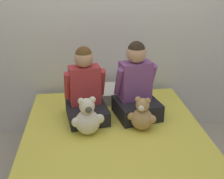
# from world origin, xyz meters

# --- Properties ---
(wall_behind_bed) EXTENTS (8.00, 0.06, 2.50)m
(wall_behind_bed) POSITION_xyz_m (0.00, 1.07, 1.25)
(wall_behind_bed) COLOR silver
(wall_behind_bed) RESTS_ON ground_plane
(bed) EXTENTS (1.43, 1.94, 0.50)m
(bed) POSITION_xyz_m (0.00, 0.00, 0.25)
(bed) COLOR #997F60
(bed) RESTS_ON ground_plane
(child_on_left) EXTENTS (0.38, 0.43, 0.61)m
(child_on_left) POSITION_xyz_m (-0.21, 0.44, 0.73)
(child_on_left) COLOR black
(child_on_left) RESTS_ON bed
(child_on_right) EXTENTS (0.41, 0.41, 0.65)m
(child_on_right) POSITION_xyz_m (0.21, 0.43, 0.74)
(child_on_right) COLOR black
(child_on_right) RESTS_ON bed
(teddy_bear_held_by_left_child) EXTENTS (0.25, 0.19, 0.30)m
(teddy_bear_held_by_left_child) POSITION_xyz_m (-0.21, 0.17, 0.62)
(teddy_bear_held_by_left_child) COLOR silver
(teddy_bear_held_by_left_child) RESTS_ON bed
(teddy_bear_held_by_right_child) EXTENTS (0.22, 0.17, 0.28)m
(teddy_bear_held_by_right_child) POSITION_xyz_m (0.22, 0.19, 0.61)
(teddy_bear_held_by_right_child) COLOR tan
(teddy_bear_held_by_right_child) RESTS_ON bed
(pillow_at_headboard) EXTENTS (0.60, 0.34, 0.11)m
(pillow_at_headboard) POSITION_xyz_m (0.00, 0.77, 0.55)
(pillow_at_headboard) COLOR silver
(pillow_at_headboard) RESTS_ON bed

